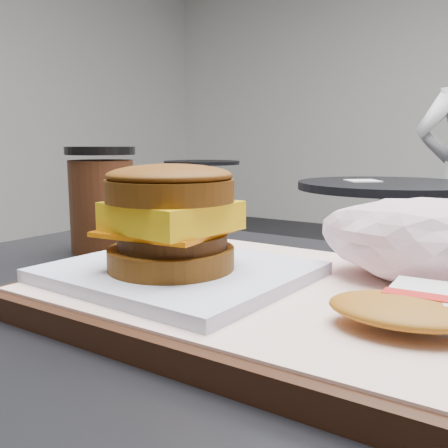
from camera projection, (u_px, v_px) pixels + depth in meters
serving_tray at (289, 298)px, 0.39m from camera, size 0.38×0.28×0.02m
breakfast_sandwich at (173, 231)px, 0.39m from camera, size 0.20×0.18×0.09m
hash_brown at (438, 310)px, 0.30m from camera, size 0.12×0.10×0.02m
crumpled_wrapper at (417, 239)px, 0.40m from camera, size 0.15×0.12×0.07m
coffee_cup at (102, 201)px, 0.59m from camera, size 0.08×0.08×0.12m
neighbor_table at (386, 233)px, 1.97m from camera, size 0.70×0.70×0.75m
napkin at (363, 181)px, 1.99m from camera, size 0.17×0.17×0.00m
bg_table_mid at (202, 182)px, 4.37m from camera, size 0.66×0.66×0.75m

